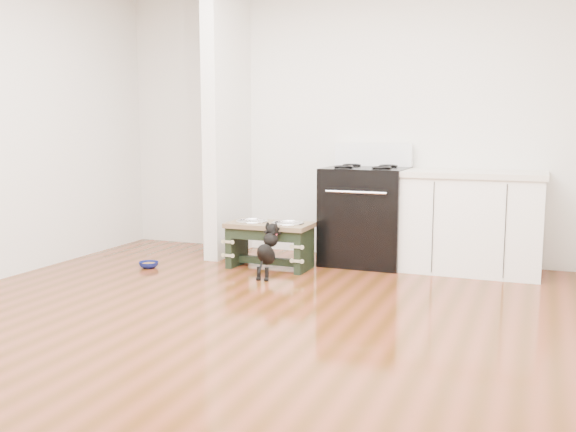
{
  "coord_description": "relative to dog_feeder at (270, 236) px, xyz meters",
  "views": [
    {
      "loc": [
        1.79,
        -3.73,
        1.31
      ],
      "look_at": [
        -0.16,
        1.2,
        0.56
      ],
      "focal_mm": 40.0,
      "sensor_mm": 36.0,
      "label": 1
    }
  ],
  "objects": [
    {
      "name": "ground",
      "position": [
        0.52,
        -1.63,
        -0.3
      ],
      "size": [
        5.0,
        5.0,
        0.0
      ],
      "primitive_type": "plane",
      "color": "#4D280D",
      "rests_on": "ground"
    },
    {
      "name": "room_shell",
      "position": [
        0.52,
        -1.63,
        1.32
      ],
      "size": [
        5.0,
        5.0,
        5.0
      ],
      "color": "silver",
      "rests_on": "ground"
    },
    {
      "name": "partition_wall",
      "position": [
        -0.66,
        0.47,
        1.05
      ],
      "size": [
        0.15,
        0.8,
        2.7
      ],
      "primitive_type": "cube",
      "color": "silver",
      "rests_on": "ground"
    },
    {
      "name": "oven_range",
      "position": [
        0.77,
        0.53,
        0.18
      ],
      "size": [
        0.76,
        0.69,
        1.14
      ],
      "color": "black",
      "rests_on": "ground"
    },
    {
      "name": "cabinet_run",
      "position": [
        1.75,
        0.55,
        0.15
      ],
      "size": [
        1.24,
        0.64,
        0.91
      ],
      "color": "white",
      "rests_on": "ground"
    },
    {
      "name": "dog_feeder",
      "position": [
        0.0,
        0.0,
        0.0
      ],
      "size": [
        0.77,
        0.41,
        0.44
      ],
      "color": "black",
      "rests_on": "ground"
    },
    {
      "name": "puppy",
      "position": [
        0.14,
        -0.36,
        -0.04
      ],
      "size": [
        0.14,
        0.4,
        0.47
      ],
      "color": "black",
      "rests_on": "ground"
    },
    {
      "name": "floor_bowl",
      "position": [
        -1.05,
        -0.41,
        -0.27
      ],
      "size": [
        0.21,
        0.21,
        0.06
      ],
      "rotation": [
        0.0,
        0.0,
        -0.14
      ],
      "color": "#0B1352",
      "rests_on": "ground"
    }
  ]
}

